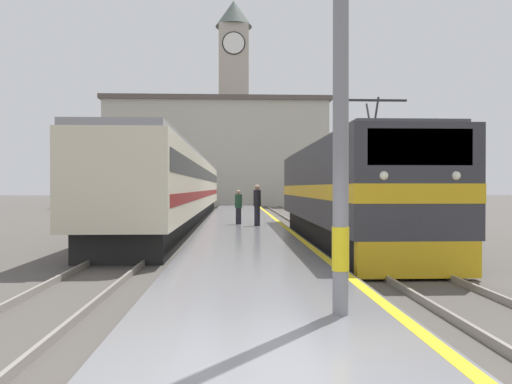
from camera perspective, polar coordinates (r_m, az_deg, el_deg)
ground_plane at (r=34.69m, az=-1.71°, el=-2.91°), size 200.00×200.00×0.00m
platform at (r=29.69m, az=-1.58°, el=-3.17°), size 3.87×140.00×0.34m
rail_track_near at (r=29.97m, az=5.29°, el=-3.40°), size 2.84×140.00×0.16m
rail_track_far at (r=29.86m, az=-8.45°, el=-3.42°), size 2.83×140.00×0.16m
locomotive_train at (r=18.62m, az=10.03°, el=-0.07°), size 2.92×15.24×4.66m
passenger_train at (r=29.53m, az=-8.51°, el=0.49°), size 2.92×33.67×3.83m
catenary_mast at (r=7.34m, az=10.86°, el=19.40°), size 2.88×0.24×8.03m
person_on_platform at (r=22.63m, az=0.13°, el=-1.37°), size 0.34×0.34×1.87m
second_waiting_passenger at (r=23.68m, az=-2.01°, el=-1.64°), size 0.34×0.34×1.62m
clock_tower at (r=66.83m, az=-2.56°, el=10.91°), size 4.79×4.79×26.65m
station_building at (r=57.29m, az=-4.39°, el=4.40°), size 24.62×9.48×11.87m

